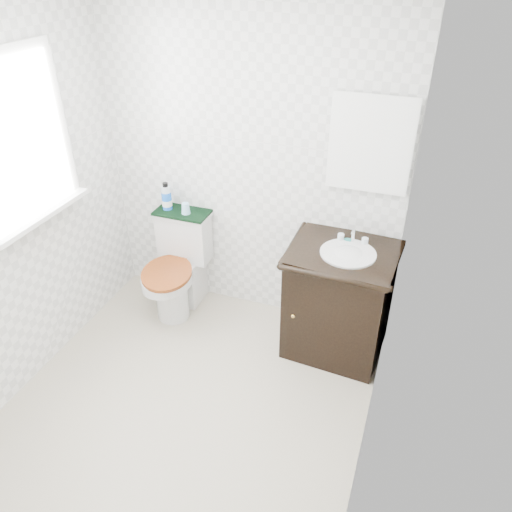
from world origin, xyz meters
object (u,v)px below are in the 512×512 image
Objects in this scene: trash_bin at (297,313)px; cup at (186,208)px; vanity at (339,299)px; toilet at (179,270)px; mouthwash_bottle at (167,197)px.

cup reaches higher than trash_bin.
vanity is at bearing -7.75° from cup.
mouthwash_bottle is (-0.12, 0.12, 0.55)m from toilet.
mouthwash_bottle is 0.18m from cup.
toilet is 0.58m from mouthwash_bottle.
vanity is 3.57× the size of trash_bin.
cup is (0.04, 0.10, 0.49)m from toilet.
cup is at bearing 172.25° from vanity.
vanity is 10.96× the size of cup.
cup is at bearing 66.33° from toilet.
toilet is at bearing -45.46° from mouthwash_bottle.
vanity is 1.48m from mouthwash_bottle.
trash_bin is at bearing 2.73° from toilet.
mouthwash_bottle reaches higher than trash_bin.
toilet is 9.27× the size of cup.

